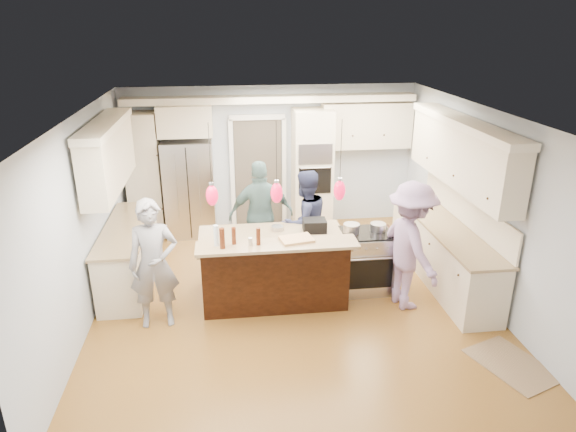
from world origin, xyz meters
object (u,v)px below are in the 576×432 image
at_px(kitchen_island, 274,266).
at_px(person_bar_end, 154,264).
at_px(island_range, 367,261).
at_px(person_far_left, 305,222).
at_px(refrigerator, 190,188).

distance_m(kitchen_island, person_bar_end, 1.73).
bearing_deg(island_range, person_far_left, 139.81).
distance_m(refrigerator, person_bar_end, 3.10).
xyz_separation_m(person_bar_end, person_far_left, (2.17, 1.30, -0.04)).
height_order(refrigerator, island_range, refrigerator).
xyz_separation_m(kitchen_island, person_bar_end, (-1.60, -0.52, 0.39)).
bearing_deg(island_range, person_bar_end, -168.74).
bearing_deg(person_far_left, kitchen_island, 26.42).
relative_size(refrigerator, person_far_left, 1.07).
relative_size(refrigerator, person_bar_end, 1.03).
bearing_deg(refrigerator, person_bar_end, -95.43).
xyz_separation_m(refrigerator, person_bar_end, (-0.29, -3.09, -0.02)).
distance_m(person_bar_end, person_far_left, 2.53).
height_order(refrigerator, person_far_left, refrigerator).
bearing_deg(kitchen_island, person_far_left, 53.52).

